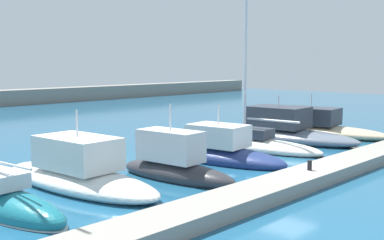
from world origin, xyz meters
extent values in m
plane|color=#1E567A|center=(0.00, 0.00, 0.00)|extent=(120.00, 120.00, 0.00)
cube|color=gray|center=(0.00, -1.58, 0.28)|extent=(32.21, 1.91, 0.56)
cylinder|color=silver|center=(-11.71, 3.70, 1.76)|extent=(0.29, 2.73, 0.09)
ellipsoid|color=white|center=(-7.92, 5.18, 0.28)|extent=(3.37, 9.39, 1.06)
cube|color=silver|center=(-7.92, 5.16, 1.48)|extent=(2.33, 3.69, 1.34)
cube|color=black|center=(-7.99, 6.56, 1.68)|extent=(1.98, 0.99, 0.75)
cylinder|color=silver|center=(-7.92, 5.16, 2.71)|extent=(0.08, 0.08, 1.13)
ellipsoid|color=#2D2D33|center=(-4.10, 3.12, 0.25)|extent=(2.28, 6.38, 1.11)
cube|color=silver|center=(-4.13, 3.48, 1.49)|extent=(1.67, 3.10, 1.39)
cube|color=black|center=(-4.18, 4.09, 1.70)|extent=(1.35, 0.85, 0.78)
cylinder|color=silver|center=(-4.13, 3.48, 2.78)|extent=(0.08, 0.08, 1.19)
ellipsoid|color=navy|center=(0.34, 4.26, 0.20)|extent=(3.41, 7.94, 1.21)
cube|color=silver|center=(0.33, 4.40, 1.38)|extent=(2.27, 3.21, 1.14)
cube|color=black|center=(0.21, 5.40, 1.55)|extent=(1.82, 0.95, 0.64)
cylinder|color=silver|center=(0.33, 4.40, 2.46)|extent=(0.08, 0.08, 1.01)
ellipsoid|color=silver|center=(4.53, 4.89, 0.19)|extent=(3.21, 8.60, 1.02)
ellipsoid|color=black|center=(4.53, 4.89, 0.02)|extent=(3.25, 8.68, 0.12)
cylinder|color=silver|center=(4.45, 5.77, 6.68)|extent=(0.18, 0.18, 11.95)
cylinder|color=silver|center=(4.63, 3.86, 1.84)|extent=(0.45, 3.41, 0.12)
cube|color=#333842|center=(4.50, 5.28, 0.99)|extent=(1.68, 2.58, 0.58)
ellipsoid|color=slate|center=(8.65, 5.56, 0.31)|extent=(4.04, 10.54, 1.10)
cube|color=#333842|center=(8.61, 6.08, 1.56)|extent=(2.84, 3.98, 1.41)
cube|color=black|center=(8.54, 7.08, 1.77)|extent=(2.38, 1.11, 0.79)
cylinder|color=silver|center=(8.61, 6.08, 2.63)|extent=(0.08, 0.08, 0.74)
ellipsoid|color=beige|center=(12.45, 4.72, 0.28)|extent=(3.84, 9.57, 0.97)
cube|color=#333842|center=(12.34, 5.72, 1.37)|extent=(2.69, 4.06, 1.20)
cube|color=black|center=(12.29, 6.12, 1.55)|extent=(2.15, 1.18, 0.67)
cylinder|color=silver|center=(12.34, 5.72, 2.46)|extent=(0.08, 0.08, 0.98)
cylinder|color=black|center=(-0.63, -1.58, 0.78)|extent=(0.20, 0.20, 0.44)
camera|label=1|loc=(-19.64, -12.29, 5.25)|focal=46.49mm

